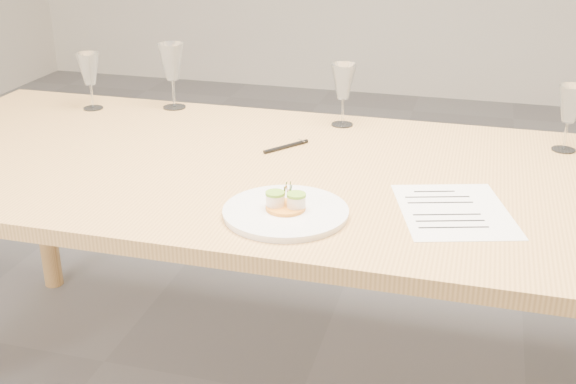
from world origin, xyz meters
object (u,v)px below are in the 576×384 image
(wine_glass_3, at_px, (570,106))
(dining_table, at_px, (302,192))
(dinner_plate, at_px, (286,211))
(ballpoint_pen, at_px, (286,146))
(wine_glass_2, at_px, (343,83))
(wine_glass_1, at_px, (172,63))
(wine_glass_0, at_px, (89,70))
(recipe_sheet, at_px, (454,211))

(wine_glass_3, bearing_deg, dining_table, -153.75)
(dinner_plate, height_order, wine_glass_3, wine_glass_3)
(ballpoint_pen, xyz_separation_m, wine_glass_3, (0.76, 0.19, 0.13))
(wine_glass_2, bearing_deg, wine_glass_1, 176.42)
(dining_table, bearing_deg, wine_glass_0, 156.77)
(wine_glass_0, relative_size, wine_glass_2, 0.97)
(dinner_plate, relative_size, wine_glass_3, 1.53)
(wine_glass_0, distance_m, wine_glass_2, 0.84)
(wine_glass_1, xyz_separation_m, wine_glass_2, (0.58, -0.04, -0.02))
(ballpoint_pen, relative_size, wine_glass_2, 0.68)
(recipe_sheet, bearing_deg, dining_table, 140.77)
(wine_glass_2, bearing_deg, dining_table, -93.98)
(dinner_plate, distance_m, recipe_sheet, 0.39)
(dining_table, bearing_deg, wine_glass_3, 26.25)
(recipe_sheet, xyz_separation_m, wine_glass_0, (-1.22, 0.52, 0.13))
(recipe_sheet, relative_size, wine_glass_3, 1.97)
(wine_glass_2, relative_size, wine_glass_3, 1.03)
(recipe_sheet, relative_size, wine_glass_0, 1.97)
(dining_table, xyz_separation_m, recipe_sheet, (0.40, -0.17, 0.07))
(recipe_sheet, height_order, wine_glass_2, wine_glass_2)
(dining_table, height_order, recipe_sheet, recipe_sheet)
(dining_table, xyz_separation_m, dinner_plate, (0.04, -0.29, 0.08))
(wine_glass_1, distance_m, wine_glass_2, 0.58)
(dining_table, bearing_deg, wine_glass_2, 86.02)
(dinner_plate, distance_m, wine_glass_0, 1.07)
(ballpoint_pen, bearing_deg, wine_glass_2, 12.58)
(dinner_plate, height_order, wine_glass_2, wine_glass_2)
(wine_glass_0, xyz_separation_m, wine_glass_1, (0.26, 0.08, 0.02))
(wine_glass_0, relative_size, wine_glass_1, 0.87)
(recipe_sheet, distance_m, wine_glass_3, 0.59)
(wine_glass_3, bearing_deg, wine_glass_2, 174.63)
(wine_glass_0, xyz_separation_m, wine_glass_3, (1.49, -0.01, 0.00))
(dining_table, xyz_separation_m, wine_glass_2, (0.03, 0.40, 0.20))
(ballpoint_pen, relative_size, wine_glass_1, 0.61)
(dining_table, relative_size, dinner_plate, 8.35)
(wine_glass_1, relative_size, wine_glass_3, 1.16)
(wine_glass_0, relative_size, wine_glass_3, 1.00)
(wine_glass_0, height_order, wine_glass_1, wine_glass_1)
(wine_glass_1, distance_m, wine_glass_3, 1.24)
(dining_table, height_order, wine_glass_0, wine_glass_0)
(ballpoint_pen, height_order, wine_glass_1, wine_glass_1)
(dining_table, distance_m, dinner_plate, 0.31)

